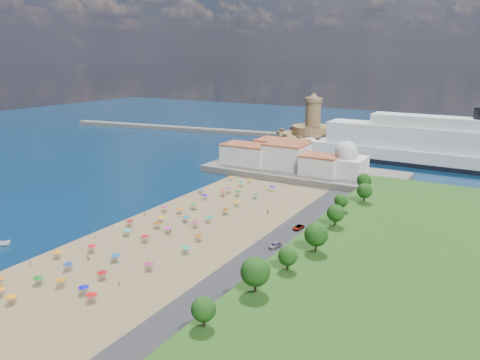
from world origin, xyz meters
The scene contains 12 objects.
ground centered at (0.00, 0.00, 0.00)m, with size 700.00×700.00×0.00m, color #071938.
terrace centered at (10.00, 73.00, 1.50)m, with size 90.00×36.00×3.00m, color #59544C.
jetty centered at (-12.00, 108.00, 1.20)m, with size 18.00×70.00×2.40m, color #59544C.
breakwater centered at (-110.00, 153.00, 1.30)m, with size 200.00×7.00×2.60m, color #59544C.
waterfront_buildings centered at (-3.05, 73.64, 7.88)m, with size 57.00×29.00×11.00m.
domed_building centered at (30.00, 71.00, 8.97)m, with size 16.00×16.00×15.00m.
fortress centered at (-12.00, 138.00, 6.68)m, with size 40.00×40.00×32.40m.
cruise_ship centered at (59.15, 122.93, 8.89)m, with size 138.03×24.14×30.04m.
beach_parasols centered at (-0.66, -11.89, 2.15)m, with size 32.36×117.17×2.20m.
beachgoers centered at (0.51, -6.41, 1.10)m, with size 35.93×92.98×1.87m.
parked_cars centered at (36.00, -7.93, 1.39)m, with size 2.68×34.87×1.44m.
hillside_trees centered at (48.71, -11.16, 10.11)m, with size 10.41×105.49×7.80m.
Camera 1 is at (89.06, -121.40, 53.19)m, focal length 35.00 mm.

